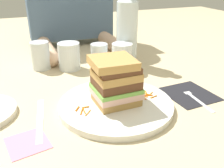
# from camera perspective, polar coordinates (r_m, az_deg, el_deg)

# --- Properties ---
(ground_plane) EXTENTS (3.00, 3.00, 0.00)m
(ground_plane) POSITION_cam_1_polar(r_m,az_deg,el_deg) (0.66, 0.19, -5.47)
(ground_plane) COLOR #C6B289
(main_plate) EXTENTS (0.30, 0.30, 0.02)m
(main_plate) POSITION_cam_1_polar(r_m,az_deg,el_deg) (0.66, 0.95, -4.83)
(main_plate) COLOR white
(main_plate) RESTS_ON ground_plane
(sandwich) EXTENTS (0.12, 0.10, 0.12)m
(sandwich) POSITION_cam_1_polar(r_m,az_deg,el_deg) (0.63, 0.92, 0.52)
(sandwich) COLOR tan
(sandwich) RESTS_ON main_plate
(carrot_shred_0) EXTENTS (0.00, 0.03, 0.00)m
(carrot_shred_0) POSITION_cam_1_polar(r_m,az_deg,el_deg) (0.62, -6.40, -6.07)
(carrot_shred_0) COLOR orange
(carrot_shred_0) RESTS_ON main_plate
(carrot_shred_1) EXTENTS (0.01, 0.03, 0.00)m
(carrot_shred_1) POSITION_cam_1_polar(r_m,az_deg,el_deg) (0.62, -6.94, -6.21)
(carrot_shred_1) COLOR orange
(carrot_shred_1) RESTS_ON main_plate
(carrot_shred_2) EXTENTS (0.02, 0.02, 0.00)m
(carrot_shred_2) POSITION_cam_1_polar(r_m,az_deg,el_deg) (0.61, -5.50, -6.55)
(carrot_shred_2) COLOR orange
(carrot_shred_2) RESTS_ON main_plate
(carrot_shred_3) EXTENTS (0.02, 0.00, 0.00)m
(carrot_shred_3) POSITION_cam_1_polar(r_m,az_deg,el_deg) (0.63, -5.99, -5.33)
(carrot_shred_3) COLOR orange
(carrot_shred_3) RESTS_ON main_plate
(carrot_shred_4) EXTENTS (0.02, 0.02, 0.00)m
(carrot_shred_4) POSITION_cam_1_polar(r_m,az_deg,el_deg) (0.63, -7.96, -5.42)
(carrot_shred_4) COLOR orange
(carrot_shred_4) RESTS_ON main_plate
(carrot_shred_5) EXTENTS (0.02, 0.02, 0.00)m
(carrot_shred_5) POSITION_cam_1_polar(r_m,az_deg,el_deg) (0.68, 6.93, -3.28)
(carrot_shred_5) COLOR orange
(carrot_shred_5) RESTS_ON main_plate
(carrot_shred_6) EXTENTS (0.01, 0.02, 0.00)m
(carrot_shred_6) POSITION_cam_1_polar(r_m,az_deg,el_deg) (0.71, 7.72, -2.01)
(carrot_shred_6) COLOR orange
(carrot_shred_6) RESTS_ON main_plate
(carrot_shred_7) EXTENTS (0.02, 0.02, 0.00)m
(carrot_shred_7) POSITION_cam_1_polar(r_m,az_deg,el_deg) (0.70, 8.00, -2.27)
(carrot_shred_7) COLOR orange
(carrot_shred_7) RESTS_ON main_plate
(carrot_shred_8) EXTENTS (0.02, 0.01, 0.00)m
(carrot_shred_8) POSITION_cam_1_polar(r_m,az_deg,el_deg) (0.71, 8.87, -2.12)
(carrot_shred_8) COLOR orange
(carrot_shred_8) RESTS_ON main_plate
(carrot_shred_9) EXTENTS (0.02, 0.01, 0.00)m
(carrot_shred_9) POSITION_cam_1_polar(r_m,az_deg,el_deg) (0.69, 9.44, -2.87)
(carrot_shred_9) COLOR orange
(carrot_shred_9) RESTS_ON main_plate
(carrot_shred_10) EXTENTS (0.02, 0.01, 0.00)m
(carrot_shred_10) POSITION_cam_1_polar(r_m,az_deg,el_deg) (0.69, 8.44, -2.74)
(carrot_shred_10) COLOR orange
(carrot_shred_10) RESTS_ON main_plate
(carrot_shred_11) EXTENTS (0.02, 0.02, 0.00)m
(carrot_shred_11) POSITION_cam_1_polar(r_m,az_deg,el_deg) (0.69, 6.90, -2.66)
(carrot_shred_11) COLOR orange
(carrot_shred_11) RESTS_ON main_plate
(napkin_dark) EXTENTS (0.14, 0.15, 0.00)m
(napkin_dark) POSITION_cam_1_polar(r_m,az_deg,el_deg) (0.77, 17.14, -2.15)
(napkin_dark) COLOR black
(napkin_dark) RESTS_ON ground_plane
(fork) EXTENTS (0.02, 0.17, 0.00)m
(fork) POSITION_cam_1_polar(r_m,az_deg,el_deg) (0.75, 18.11, -2.67)
(fork) COLOR silver
(fork) RESTS_ON napkin_dark
(knife) EXTENTS (0.04, 0.20, 0.00)m
(knife) POSITION_cam_1_polar(r_m,az_deg,el_deg) (0.64, -16.06, -7.89)
(knife) COLOR silver
(knife) RESTS_ON ground_plane
(juice_glass) EXTENTS (0.07, 0.07, 0.10)m
(juice_glass) POSITION_cam_1_polar(r_m,az_deg,el_deg) (0.89, 2.28, 5.74)
(juice_glass) COLOR white
(juice_glass) RESTS_ON ground_plane
(water_bottle) EXTENTS (0.08, 0.08, 0.30)m
(water_bottle) POSITION_cam_1_polar(r_m,az_deg,el_deg) (0.93, 3.44, 12.33)
(water_bottle) COLOR silver
(water_bottle) RESTS_ON ground_plane
(empty_tumbler_0) EXTENTS (0.08, 0.08, 0.10)m
(empty_tumbler_0) POSITION_cam_1_polar(r_m,az_deg,el_deg) (0.92, -9.72, 6.27)
(empty_tumbler_0) COLOR silver
(empty_tumbler_0) RESTS_ON ground_plane
(empty_tumbler_1) EXTENTS (0.07, 0.07, 0.10)m
(empty_tumbler_1) POSITION_cam_1_polar(r_m,az_deg,el_deg) (0.94, -15.94, 6.25)
(empty_tumbler_1) COLOR silver
(empty_tumbler_1) RESTS_ON ground_plane
(empty_tumbler_2) EXTENTS (0.06, 0.06, 0.08)m
(empty_tumbler_2) POSITION_cam_1_polar(r_m,az_deg,el_deg) (0.94, -2.92, 6.67)
(empty_tumbler_2) COLOR silver
(empty_tumbler_2) RESTS_ON ground_plane
(napkin_pink) EXTENTS (0.10, 0.10, 0.00)m
(napkin_pink) POSITION_cam_1_polar(r_m,az_deg,el_deg) (0.57, -18.68, -12.54)
(napkin_pink) COLOR pink
(napkin_pink) RESTS_ON ground_plane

